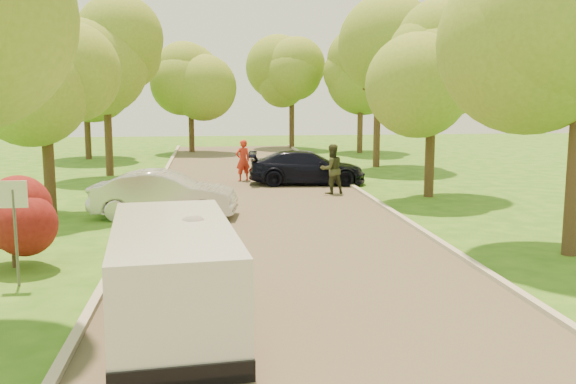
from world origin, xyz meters
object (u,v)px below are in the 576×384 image
street_sign (14,211)px  minivan (173,276)px  skateboarder (194,266)px  person_striped (243,160)px  silver_sedan (164,194)px  person_olive (332,169)px  dark_sedan (307,168)px  longboard (195,317)px

street_sign → minivan: bearing=-42.0°
street_sign → skateboarder: bearing=-35.3°
street_sign → skateboarder: 4.49m
person_striped → silver_sedan: bearing=50.7°
skateboarder → person_olive: person_olive is taller
minivan → dark_sedan: 17.52m
skateboarder → person_olive: (5.02, 13.66, -0.02)m
minivan → skateboarder: skateboarder is taller
street_sign → person_olive: (8.65, 11.09, -0.59)m
silver_sedan → person_striped: person_striped is taller
street_sign → silver_sedan: bearing=70.3°
minivan → silver_sedan: bearing=89.2°
minivan → longboard: minivan is taller
silver_sedan → dark_sedan: (5.60, 6.88, -0.02)m
minivan → dark_sedan: size_ratio=1.00×
longboard → person_olive: person_olive is taller
silver_sedan → person_olive: 7.39m
dark_sedan → skateboarder: skateboarder is taller
longboard → person_olive: 14.58m
longboard → person_olive: bearing=-133.5°
street_sign → skateboarder: size_ratio=1.24×
minivan → person_olive: person_olive is taller
street_sign → dark_sedan: 16.09m
minivan → longboard: bearing=44.7°
longboard → dark_sedan: bearing=-128.6°
street_sign → dark_sedan: (8.10, 13.88, -0.84)m
street_sign → skateboarder: street_sign is taller
minivan → silver_sedan: (-0.80, 9.97, -0.21)m
skateboarder → silver_sedan: bearing=-106.6°
skateboarder → dark_sedan: bearing=-128.6°
person_striped → street_sign: bearing=50.6°
street_sign → silver_sedan: 7.48m
skateboarder → minivan: bearing=26.8°
street_sign → dark_sedan: street_sign is taller
minivan → street_sign: bearing=132.6°
silver_sedan → person_striped: bearing=-11.7°
silver_sedan → person_striped: (2.92, 8.31, 0.18)m
silver_sedan → dark_sedan: size_ratio=0.90×
person_striped → longboard: bearing=64.4°
dark_sedan → person_olive: (0.55, -2.78, 0.25)m
skateboarder → person_striped: (1.79, 17.88, -0.06)m
person_olive → silver_sedan: bearing=17.8°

